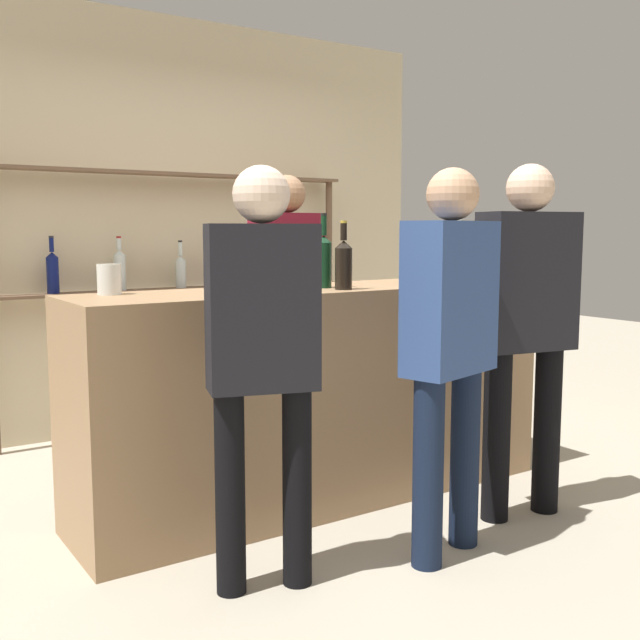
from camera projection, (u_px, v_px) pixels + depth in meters
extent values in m
plane|color=#B2A893|center=(320.00, 498.00, 3.83)|extent=(16.00, 16.00, 0.00)
cube|color=#997551|center=(320.00, 395.00, 3.76)|extent=(2.49, 0.60, 1.08)
cube|color=beige|center=(169.00, 225.00, 5.23)|extent=(4.09, 0.12, 2.80)
cylinder|color=brown|center=(329.00, 293.00, 5.82)|extent=(0.05, 0.05, 1.74)
cube|color=brown|center=(179.00, 174.00, 5.04)|extent=(2.51, 0.18, 0.02)
cube|color=brown|center=(181.00, 289.00, 5.13)|extent=(2.51, 0.18, 0.02)
cylinder|color=#0F1956|center=(53.00, 276.00, 4.65)|extent=(0.07, 0.07, 0.22)
cone|color=#0F1956|center=(52.00, 255.00, 4.63)|extent=(0.07, 0.07, 0.03)
cylinder|color=#0F1956|center=(51.00, 245.00, 4.62)|extent=(0.03, 0.03, 0.09)
cylinder|color=#232328|center=(51.00, 237.00, 4.62)|extent=(0.03, 0.03, 0.01)
cylinder|color=silver|center=(120.00, 273.00, 4.88)|extent=(0.08, 0.08, 0.23)
cone|color=silver|center=(119.00, 253.00, 4.86)|extent=(0.08, 0.08, 0.04)
cylinder|color=silver|center=(119.00, 244.00, 4.86)|extent=(0.03, 0.03, 0.08)
cylinder|color=maroon|center=(119.00, 237.00, 4.85)|extent=(0.03, 0.03, 0.01)
cylinder|color=silver|center=(181.00, 274.00, 5.12)|extent=(0.07, 0.07, 0.19)
cone|color=silver|center=(181.00, 258.00, 5.10)|extent=(0.07, 0.07, 0.03)
cylinder|color=silver|center=(180.00, 249.00, 5.10)|extent=(0.03, 0.03, 0.09)
cylinder|color=black|center=(180.00, 241.00, 5.09)|extent=(0.03, 0.03, 0.01)
cylinder|color=#0F1956|center=(236.00, 271.00, 5.35)|extent=(0.07, 0.07, 0.20)
cone|color=#0F1956|center=(236.00, 255.00, 5.34)|extent=(0.07, 0.07, 0.03)
cylinder|color=#0F1956|center=(236.00, 247.00, 5.33)|extent=(0.03, 0.03, 0.08)
cylinder|color=#232328|center=(236.00, 240.00, 5.33)|extent=(0.03, 0.03, 0.01)
cylinder|color=#0F1956|center=(287.00, 270.00, 5.59)|extent=(0.08, 0.08, 0.19)
cone|color=#0F1956|center=(287.00, 255.00, 5.57)|extent=(0.08, 0.08, 0.04)
cylinder|color=#0F1956|center=(287.00, 247.00, 5.57)|extent=(0.03, 0.03, 0.09)
cylinder|color=gold|center=(287.00, 240.00, 5.56)|extent=(0.03, 0.03, 0.01)
cylinder|color=black|center=(324.00, 265.00, 3.66)|extent=(0.08, 0.08, 0.22)
cone|color=black|center=(324.00, 239.00, 3.64)|extent=(0.08, 0.08, 0.03)
cylinder|color=black|center=(324.00, 226.00, 3.63)|extent=(0.03, 0.03, 0.10)
cylinder|color=black|center=(324.00, 214.00, 3.63)|extent=(0.03, 0.03, 0.01)
cylinder|color=silver|center=(459.00, 260.00, 4.10)|extent=(0.08, 0.08, 0.24)
cone|color=silver|center=(459.00, 235.00, 4.09)|extent=(0.08, 0.08, 0.04)
cylinder|color=silver|center=(459.00, 224.00, 4.08)|extent=(0.03, 0.03, 0.08)
cylinder|color=#232328|center=(460.00, 215.00, 4.08)|extent=(0.03, 0.03, 0.01)
cylinder|color=black|center=(344.00, 269.00, 3.56)|extent=(0.08, 0.08, 0.20)
cone|color=black|center=(344.00, 244.00, 3.54)|extent=(0.08, 0.08, 0.04)
cylinder|color=black|center=(344.00, 232.00, 3.53)|extent=(0.03, 0.03, 0.08)
cylinder|color=gold|center=(344.00, 222.00, 3.53)|extent=(0.03, 0.03, 0.01)
cylinder|color=silver|center=(468.00, 277.00, 4.44)|extent=(0.06, 0.06, 0.00)
cylinder|color=silver|center=(468.00, 269.00, 4.43)|extent=(0.01, 0.01, 0.09)
cone|color=silver|center=(468.00, 255.00, 4.42)|extent=(0.07, 0.07, 0.07)
cylinder|color=silver|center=(109.00, 279.00, 3.28)|extent=(0.10, 0.10, 0.13)
sphere|color=tan|center=(116.00, 289.00, 3.30)|extent=(0.02, 0.02, 0.02)
sphere|color=tan|center=(110.00, 286.00, 3.30)|extent=(0.02, 0.02, 0.02)
sphere|color=tan|center=(102.00, 285.00, 3.25)|extent=(0.02, 0.02, 0.02)
sphere|color=tan|center=(106.00, 281.00, 3.29)|extent=(0.02, 0.02, 0.02)
sphere|color=tan|center=(103.00, 279.00, 3.29)|extent=(0.02, 0.02, 0.02)
sphere|color=tan|center=(113.00, 291.00, 3.29)|extent=(0.02, 0.02, 0.02)
sphere|color=tan|center=(114.00, 290.00, 3.30)|extent=(0.02, 0.02, 0.02)
cylinder|color=black|center=(547.00, 430.00, 3.62)|extent=(0.13, 0.13, 0.81)
cylinder|color=black|center=(496.00, 436.00, 3.50)|extent=(0.13, 0.13, 0.81)
cube|color=black|center=(527.00, 281.00, 3.47)|extent=(0.49, 0.29, 0.64)
sphere|color=#DBB293|center=(530.00, 188.00, 3.42)|extent=(0.22, 0.22, 0.22)
cylinder|color=black|center=(297.00, 487.00, 2.86)|extent=(0.11, 0.11, 0.77)
cylinder|color=black|center=(230.00, 493.00, 2.79)|extent=(0.11, 0.11, 0.77)
cube|color=black|center=(262.00, 308.00, 2.74)|extent=(0.44, 0.29, 0.61)
sphere|color=beige|center=(261.00, 194.00, 2.69)|extent=(0.21, 0.21, 0.21)
cylinder|color=black|center=(268.00, 392.00, 4.44)|extent=(0.12, 0.12, 0.82)
cylinder|color=black|center=(306.00, 386.00, 4.60)|extent=(0.12, 0.12, 0.82)
cube|color=maroon|center=(287.00, 268.00, 4.43)|extent=(0.44, 0.21, 0.65)
sphere|color=#936B4C|center=(287.00, 194.00, 4.38)|extent=(0.22, 0.22, 0.22)
cylinder|color=#121C33|center=(465.00, 457.00, 3.23)|extent=(0.13, 0.13, 0.78)
cylinder|color=#121C33|center=(428.00, 473.00, 3.01)|extent=(0.13, 0.13, 0.78)
cube|color=navy|center=(451.00, 298.00, 3.04)|extent=(0.48, 0.31, 0.62)
sphere|color=tan|center=(453.00, 194.00, 2.99)|extent=(0.21, 0.21, 0.21)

